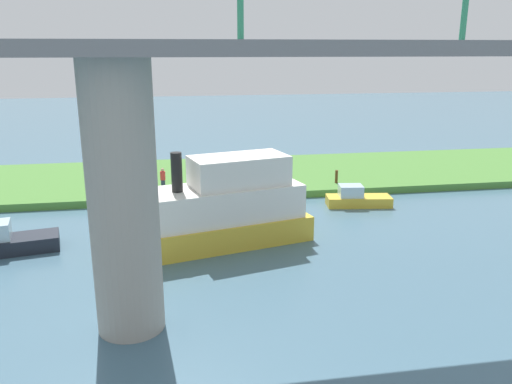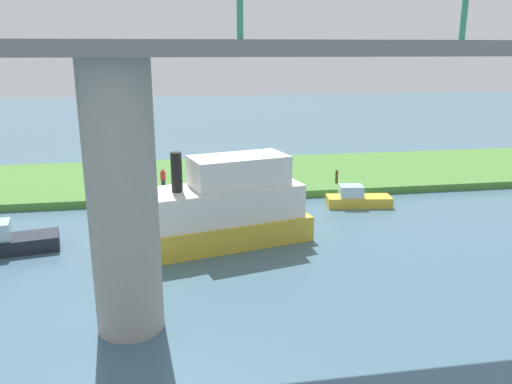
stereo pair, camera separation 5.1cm
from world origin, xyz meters
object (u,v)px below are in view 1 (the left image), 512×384
Objects in this scene: person_on_bank at (163,178)px; motorboat_white at (222,209)px; motorboat_red at (174,209)px; skiff_small at (357,198)px; mooring_post at (336,177)px; pontoon_yellow at (3,242)px; bridge_pylon at (123,201)px.

person_on_bank is 0.14× the size of motorboat_white.
motorboat_white reaches higher than motorboat_red.
motorboat_red is at bearing 2.51° from skiff_small.
mooring_post is 12.50m from motorboat_red.
motorboat_red is (11.68, 0.51, 0.08)m from skiff_small.
mooring_post is 0.18× the size of pontoon_yellow.
motorboat_white is at bearing 107.29° from person_on_bank.
bridge_pylon is at bearing 128.87° from pontoon_yellow.
bridge_pylon is 13.29m from motorboat_red.
bridge_pylon is 10.39× the size of mooring_post.
motorboat_red is (2.43, -4.60, -1.29)m from motorboat_white.
motorboat_red reaches higher than mooring_post.
mooring_post reaches higher than skiff_small.
motorboat_white is 2.14× the size of motorboat_red.
person_on_bank reaches higher than skiff_small.
motorboat_red reaches higher than skiff_small.
motorboat_white is at bearing 177.56° from pontoon_yellow.
bridge_pylon is 0.93× the size of motorboat_white.
bridge_pylon is 1.88× the size of pontoon_yellow.
mooring_post is (-12.29, 0.76, -0.24)m from person_on_bank.
pontoon_yellow is at bearing -51.13° from bridge_pylon.
motorboat_red is (-8.45, -4.14, -0.01)m from pontoon_yellow.
pontoon_yellow reaches higher than mooring_post.
mooring_post is 0.22× the size of skiff_small.
bridge_pylon reaches higher than mooring_post.
skiff_small is (-9.25, -5.12, -1.36)m from motorboat_white.
bridge_pylon is 9.38m from motorboat_white.
pontoon_yellow is (20.13, 4.65, 0.09)m from skiff_small.
bridge_pylon is 2.24× the size of skiff_small.
bridge_pylon is 21.99m from mooring_post.
motorboat_white is at bearing -117.84° from bridge_pylon.
skiff_small is at bearing -151.06° from motorboat_white.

